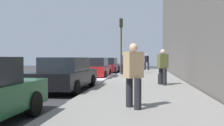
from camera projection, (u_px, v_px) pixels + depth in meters
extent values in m
plane|color=#333335|center=(95.00, 80.00, 16.18)|extent=(56.00, 56.00, 0.00)
cube|color=gray|center=(144.00, 79.00, 15.72)|extent=(28.00, 4.60, 0.15)
cube|color=gold|center=(50.00, 79.00, 16.63)|extent=(28.00, 0.14, 0.01)
cube|color=white|center=(105.00, 78.00, 16.00)|extent=(7.56, 0.56, 0.22)
cylinder|color=black|center=(33.00, 104.00, 6.02)|extent=(0.64, 0.23, 0.64)
cylinder|color=black|center=(61.00, 80.00, 12.39)|extent=(0.64, 0.22, 0.64)
cylinder|color=black|center=(92.00, 81.00, 12.15)|extent=(0.64, 0.22, 0.64)
cylinder|color=black|center=(35.00, 87.00, 9.52)|extent=(0.64, 0.22, 0.64)
cylinder|color=black|center=(76.00, 88.00, 9.28)|extent=(0.64, 0.22, 0.64)
cube|color=black|center=(67.00, 78.00, 10.83)|extent=(4.68, 1.81, 0.64)
cube|color=black|center=(65.00, 64.00, 10.59)|extent=(2.43, 1.60, 0.60)
cylinder|color=black|center=(88.00, 73.00, 18.58)|extent=(0.65, 0.24, 0.64)
cylinder|color=black|center=(109.00, 73.00, 18.40)|extent=(0.65, 0.24, 0.64)
cylinder|color=black|center=(79.00, 76.00, 15.83)|extent=(0.65, 0.24, 0.64)
cylinder|color=black|center=(104.00, 76.00, 15.65)|extent=(0.65, 0.24, 0.64)
cube|color=maroon|center=(96.00, 70.00, 17.11)|extent=(4.51, 1.95, 0.64)
cube|color=black|center=(95.00, 62.00, 16.87)|extent=(2.37, 1.68, 0.60)
cylinder|color=black|center=(102.00, 69.00, 24.58)|extent=(0.64, 0.23, 0.64)
cylinder|color=black|center=(118.00, 69.00, 24.32)|extent=(0.64, 0.23, 0.64)
cylinder|color=black|center=(97.00, 71.00, 21.85)|extent=(0.64, 0.23, 0.64)
cylinder|color=black|center=(115.00, 71.00, 21.59)|extent=(0.64, 0.23, 0.64)
cube|color=maroon|center=(108.00, 67.00, 23.08)|extent=(4.49, 1.87, 0.64)
cube|color=black|center=(108.00, 61.00, 22.85)|extent=(2.34, 1.64, 0.60)
cylinder|color=black|center=(138.00, 94.00, 6.15)|extent=(0.19, 0.19, 0.81)
cylinder|color=black|center=(129.00, 92.00, 6.47)|extent=(0.19, 0.19, 0.81)
cube|color=tan|center=(134.00, 65.00, 6.29)|extent=(0.52, 0.55, 0.69)
sphere|color=#D8AD8C|center=(134.00, 47.00, 6.28)|extent=(0.22, 0.22, 0.22)
cylinder|color=black|center=(165.00, 77.00, 11.60)|extent=(0.19, 0.19, 0.83)
cylinder|color=black|center=(161.00, 76.00, 11.97)|extent=(0.19, 0.19, 0.83)
cube|color=brown|center=(163.00, 61.00, 11.77)|extent=(0.48, 0.56, 0.71)
sphere|color=beige|center=(163.00, 52.00, 11.76)|extent=(0.23, 0.23, 0.23)
cylinder|color=black|center=(126.00, 69.00, 19.55)|extent=(0.19, 0.19, 0.83)
cylinder|color=black|center=(122.00, 69.00, 19.58)|extent=(0.19, 0.19, 0.83)
cube|color=#1E284C|center=(124.00, 60.00, 19.55)|extent=(0.50, 0.33, 0.71)
sphere|color=tan|center=(124.00, 54.00, 19.54)|extent=(0.23, 0.23, 0.23)
cylinder|color=black|center=(148.00, 66.00, 26.41)|extent=(0.20, 0.20, 0.85)
cylinder|color=black|center=(145.00, 66.00, 26.61)|extent=(0.20, 0.20, 0.85)
cube|color=black|center=(147.00, 59.00, 26.49)|extent=(0.57, 0.48, 0.72)
sphere|color=#D8AD8C|center=(147.00, 55.00, 26.48)|extent=(0.24, 0.24, 0.24)
cylinder|color=#2D2D19|center=(121.00, 51.00, 19.59)|extent=(0.12, 0.12, 3.89)
cube|color=black|center=(121.00, 23.00, 19.54)|extent=(0.26, 0.26, 0.70)
sphere|color=red|center=(121.00, 21.00, 19.69)|extent=(0.14, 0.14, 0.14)
sphere|color=orange|center=(121.00, 23.00, 19.69)|extent=(0.14, 0.14, 0.14)
sphere|color=green|center=(121.00, 26.00, 19.70)|extent=(0.14, 0.14, 0.14)
cube|color=black|center=(160.00, 79.00, 12.34)|extent=(0.34, 0.22, 0.49)
cylinder|color=#4C4C4C|center=(160.00, 71.00, 12.33)|extent=(0.03, 0.03, 0.36)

